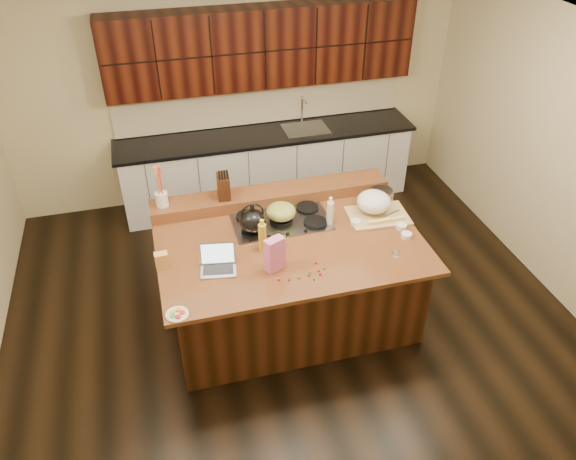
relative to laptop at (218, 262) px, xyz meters
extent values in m
cube|color=black|center=(0.69, 0.22, -0.98)|extent=(5.50, 5.00, 0.01)
cube|color=silver|center=(0.69, 0.22, 1.73)|extent=(5.50, 5.00, 0.01)
cube|color=#CCBD8F|center=(0.69, 2.73, 0.37)|extent=(5.50, 0.01, 2.70)
cube|color=#CCBD8F|center=(0.69, -2.28, 0.37)|extent=(5.50, 0.01, 2.70)
cube|color=#CCBD8F|center=(3.45, 0.22, 0.37)|extent=(0.01, 5.00, 2.70)
cube|color=black|center=(0.69, 0.22, -0.54)|extent=(2.22, 1.42, 0.88)
cube|color=black|center=(0.69, 0.22, -0.08)|extent=(2.40, 1.60, 0.04)
cube|color=black|center=(0.69, 0.92, 0.00)|extent=(2.40, 0.30, 0.12)
cube|color=gray|center=(0.69, 0.52, -0.05)|extent=(0.92, 0.52, 0.02)
cylinder|color=black|center=(0.39, 0.65, -0.03)|extent=(0.22, 0.22, 0.03)
cylinder|color=black|center=(0.99, 0.65, -0.03)|extent=(0.22, 0.22, 0.03)
cylinder|color=black|center=(0.39, 0.39, -0.03)|extent=(0.22, 0.22, 0.03)
cylinder|color=black|center=(0.99, 0.39, -0.03)|extent=(0.22, 0.22, 0.03)
cylinder|color=black|center=(0.69, 0.52, -0.03)|extent=(0.22, 0.22, 0.03)
cube|color=silver|center=(0.99, 2.39, -0.53)|extent=(3.60, 0.62, 0.90)
cube|color=black|center=(0.99, 2.39, -0.06)|extent=(3.70, 0.66, 0.04)
cube|color=gray|center=(1.49, 2.39, -0.04)|extent=(0.55, 0.42, 0.01)
cylinder|color=gray|center=(1.49, 2.57, 0.14)|extent=(0.02, 0.02, 0.36)
cube|color=black|center=(0.99, 2.54, 0.97)|extent=(3.60, 0.34, 0.90)
cube|color=#CCBD8F|center=(0.99, 2.70, 0.22)|extent=(3.60, 0.03, 0.50)
ellipsoid|color=black|center=(0.39, 0.39, 0.10)|extent=(0.26, 0.26, 0.22)
ellipsoid|color=olive|center=(0.69, 0.52, 0.07)|extent=(0.33, 0.33, 0.15)
cube|color=#B7B7BC|center=(-0.01, -0.05, -0.05)|extent=(0.33, 0.26, 0.01)
cube|color=black|center=(-0.01, -0.05, -0.04)|extent=(0.27, 0.16, 0.00)
cube|color=#B7B7BC|center=(0.01, 0.06, 0.06)|extent=(0.31, 0.11, 0.20)
cube|color=silver|center=(0.01, 0.05, 0.06)|extent=(0.28, 0.09, 0.17)
cylinder|color=gold|center=(0.42, 0.15, 0.08)|extent=(0.09, 0.09, 0.27)
cylinder|color=silver|center=(1.12, 0.36, 0.07)|extent=(0.08, 0.08, 0.25)
cube|color=tan|center=(1.62, 0.36, -0.04)|extent=(0.60, 0.45, 0.03)
ellipsoid|color=white|center=(1.60, 0.45, 0.07)|extent=(0.33, 0.33, 0.20)
cube|color=#EDD872|center=(1.51, 0.23, -0.01)|extent=(0.12, 0.03, 0.03)
cube|color=#EDD872|center=(1.64, 0.23, -0.01)|extent=(0.12, 0.03, 0.03)
cube|color=#EDD872|center=(1.76, 0.23, -0.01)|extent=(0.12, 0.03, 0.03)
cylinder|color=gray|center=(1.74, 0.34, -0.02)|extent=(0.22, 0.09, 0.01)
cylinder|color=white|center=(1.75, 0.13, -0.03)|extent=(0.12, 0.12, 0.04)
cylinder|color=white|center=(1.74, -0.02, -0.03)|extent=(0.12, 0.12, 0.04)
cylinder|color=white|center=(1.36, 0.30, -0.03)|extent=(0.11, 0.11, 0.04)
cylinder|color=#996B3F|center=(1.77, 0.65, -0.01)|extent=(0.26, 0.26, 0.09)
cone|color=silver|center=(1.55, -0.22, -0.02)|extent=(0.10, 0.10, 0.07)
cube|color=#D96698|center=(0.46, -0.14, 0.10)|extent=(0.19, 0.15, 0.31)
cylinder|color=white|center=(-0.40, -0.49, -0.05)|extent=(0.22, 0.22, 0.01)
cube|color=#E2A14F|center=(-0.46, 0.12, 0.02)|extent=(0.12, 0.08, 0.15)
cylinder|color=white|center=(-0.38, 0.92, 0.13)|extent=(0.14, 0.14, 0.14)
cube|color=black|center=(0.22, 0.92, 0.18)|extent=(0.13, 0.20, 0.23)
ellipsoid|color=red|center=(0.82, -0.27, -0.05)|extent=(0.02, 0.02, 0.02)
ellipsoid|color=#198C26|center=(0.73, -0.28, -0.05)|extent=(0.02, 0.02, 0.02)
ellipsoid|color=red|center=(0.72, -0.31, -0.05)|extent=(0.02, 0.02, 0.02)
ellipsoid|color=#198C26|center=(0.87, -0.25, -0.05)|extent=(0.02, 0.02, 0.02)
ellipsoid|color=red|center=(0.46, -0.30, -0.05)|extent=(0.02, 0.02, 0.02)
ellipsoid|color=#198C26|center=(0.54, -0.31, -0.05)|extent=(0.02, 0.02, 0.02)
ellipsoid|color=red|center=(0.81, -0.32, -0.05)|extent=(0.02, 0.02, 0.02)
ellipsoid|color=#198C26|center=(0.62, -0.32, -0.05)|extent=(0.02, 0.02, 0.02)
ellipsoid|color=red|center=(0.82, -0.17, -0.05)|extent=(0.02, 0.02, 0.02)
ellipsoid|color=#198C26|center=(0.74, -0.37, -0.05)|extent=(0.02, 0.02, 0.02)
ellipsoid|color=red|center=(0.54, -0.32, -0.05)|extent=(0.02, 0.02, 0.02)
camera|label=1|loc=(-0.39, -3.74, 3.00)|focal=35.00mm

